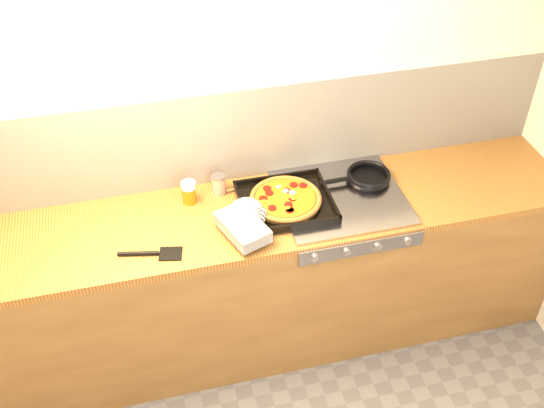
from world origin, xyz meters
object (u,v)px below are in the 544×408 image
object	(u,v)px
pizza_on_tray	(273,206)
tomato_can	(219,184)
juice_glass	(189,192)
frying_pan	(368,176)

from	to	relation	value
pizza_on_tray	tomato_can	size ratio (longest dim) A/B	5.70
pizza_on_tray	juice_glass	world-z (taller)	juice_glass
frying_pan	juice_glass	bearing A→B (deg)	176.20
juice_glass	tomato_can	bearing A→B (deg)	14.02
frying_pan	tomato_can	bearing A→B (deg)	172.56
frying_pan	pizza_on_tray	bearing A→B (deg)	-166.67
pizza_on_tray	tomato_can	distance (m)	0.31
pizza_on_tray	tomato_can	xyz separation A→B (m)	(-0.22, 0.22, 0.00)
tomato_can	juice_glass	xyz separation A→B (m)	(-0.15, -0.04, 0.01)
pizza_on_tray	frying_pan	xyz separation A→B (m)	(0.52, 0.12, -0.01)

